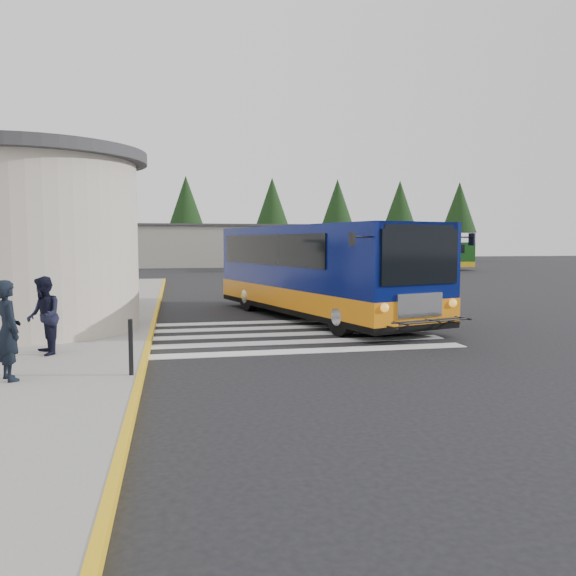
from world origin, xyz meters
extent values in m
plane|color=black|center=(0.00, 0.00, 0.00)|extent=(140.00, 140.00, 0.00)
cube|color=gray|center=(-9.00, 4.00, 0.07)|extent=(10.00, 34.00, 0.15)
cube|color=gold|center=(-4.05, 4.00, 0.08)|extent=(0.12, 34.00, 0.16)
cylinder|color=#C0B5A3|center=(-7.00, 0.50, 2.40)|extent=(5.20, 5.20, 4.50)
cylinder|color=#38383A|center=(-7.00, 0.50, 4.80)|extent=(5.80, 5.80, 0.30)
cube|color=black|center=(-6.48, 5.00, 1.25)|extent=(0.08, 1.20, 2.20)
cube|color=#38383A|center=(-6.00, 5.00, 2.55)|extent=(1.20, 1.80, 0.12)
cube|color=silver|center=(-0.50, -3.20, 0.01)|extent=(8.00, 0.55, 0.01)
cube|color=silver|center=(-0.50, -2.00, 0.01)|extent=(8.00, 0.55, 0.01)
cube|color=silver|center=(-0.50, -0.80, 0.01)|extent=(8.00, 0.55, 0.01)
cube|color=silver|center=(-0.50, 0.40, 0.01)|extent=(8.00, 0.55, 0.01)
cube|color=silver|center=(-0.50, 1.60, 0.01)|extent=(8.00, 0.55, 0.01)
cube|color=gray|center=(6.00, 42.00, 2.00)|extent=(26.00, 8.00, 4.00)
cube|color=#38383A|center=(6.00, 42.00, 4.10)|extent=(26.40, 8.40, 0.20)
cylinder|color=black|center=(-12.00, 50.00, 1.80)|extent=(0.44, 0.44, 3.60)
cone|color=black|center=(-12.00, 50.00, 6.80)|extent=(4.40, 4.40, 6.40)
cylinder|color=black|center=(-2.00, 50.00, 1.80)|extent=(0.44, 0.44, 3.60)
cone|color=black|center=(-2.00, 50.00, 6.80)|extent=(4.40, 4.40, 6.40)
cylinder|color=black|center=(8.00, 50.00, 1.80)|extent=(0.44, 0.44, 3.60)
cone|color=black|center=(8.00, 50.00, 6.80)|extent=(4.40, 4.40, 6.40)
cylinder|color=black|center=(16.00, 50.00, 1.80)|extent=(0.44, 0.44, 3.60)
cone|color=black|center=(16.00, 50.00, 6.80)|extent=(4.40, 4.40, 6.40)
cylinder|color=black|center=(24.00, 50.00, 1.80)|extent=(0.44, 0.44, 3.60)
cone|color=black|center=(24.00, 50.00, 6.80)|extent=(4.40, 4.40, 6.40)
cylinder|color=black|center=(32.00, 50.00, 1.80)|extent=(0.44, 0.44, 3.60)
cone|color=black|center=(32.00, 50.00, 6.80)|extent=(4.40, 4.40, 6.40)
cube|color=#071153|center=(1.24, 2.20, 1.75)|extent=(5.46, 10.35, 2.60)
cube|color=orange|center=(1.24, 2.20, 0.75)|extent=(5.50, 10.39, 0.62)
cube|color=black|center=(1.24, 2.20, 0.39)|extent=(5.49, 10.37, 0.24)
cube|color=black|center=(2.64, -2.60, 2.16)|extent=(2.36, 0.75, 1.39)
cube|color=silver|center=(2.65, -2.61, 0.94)|extent=(1.40, 0.47, 0.61)
cube|color=black|center=(-0.36, 2.66, 2.27)|extent=(2.09, 7.03, 1.00)
cube|color=black|center=(2.34, 3.45, 2.27)|extent=(2.09, 7.03, 1.00)
cylinder|color=black|center=(1.00, -1.33, 0.53)|extent=(0.62, 1.11, 1.06)
cylinder|color=black|center=(3.34, -0.65, 0.53)|extent=(0.62, 1.11, 1.06)
cylinder|color=black|center=(-0.74, 4.62, 0.53)|extent=(0.62, 1.11, 1.06)
cylinder|color=black|center=(1.60, 5.31, 0.53)|extent=(0.62, 1.11, 1.06)
cube|color=black|center=(0.73, -2.97, 2.60)|extent=(0.11, 0.21, 0.33)
cube|color=black|center=(4.45, -1.88, 2.60)|extent=(0.11, 0.21, 0.33)
imported|color=black|center=(-6.24, -5.39, 1.02)|extent=(0.69, 0.76, 1.75)
imported|color=black|center=(-6.13, -3.19, 0.99)|extent=(0.89, 0.99, 1.67)
cylinder|color=black|center=(-4.20, -5.43, 0.66)|extent=(0.08, 0.08, 1.02)
cube|color=navy|center=(9.82, 30.74, 1.64)|extent=(9.68, 3.35, 2.43)
cube|color=gold|center=(9.82, 30.74, 0.65)|extent=(9.71, 3.39, 0.53)
cube|color=black|center=(9.82, 30.74, 2.22)|extent=(7.58, 3.25, 0.84)
cube|color=#144813|center=(18.18, 30.24, 1.40)|extent=(8.43, 4.43, 2.08)
cube|color=gold|center=(18.18, 30.24, 0.56)|extent=(8.46, 4.47, 0.45)
cube|color=black|center=(18.18, 30.24, 1.89)|extent=(6.71, 3.97, 0.72)
camera|label=1|loc=(-3.40, -15.73, 2.56)|focal=35.00mm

